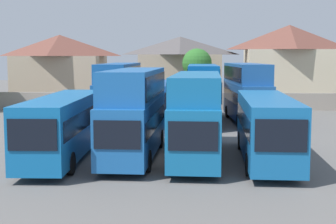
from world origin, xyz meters
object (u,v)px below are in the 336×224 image
(bus_5, at_px, (119,89))
(house_terrace_left, at_px, (60,68))
(bus_1, at_px, (64,124))
(tree_right_of_lot, at_px, (197,64))
(bus_4, at_px, (267,125))
(bus_7, at_px, (203,90))
(bus_3, at_px, (197,111))
(bus_2, at_px, (135,108))
(bus_6, at_px, (164,99))
(bus_8, at_px, (246,89))
(house_terrace_centre, at_px, (180,69))
(house_terrace_right, at_px, (289,63))

(bus_5, bearing_deg, house_terrace_left, -150.86)
(bus_1, distance_m, tree_right_of_lot, 29.35)
(bus_4, bearing_deg, bus_7, -166.55)
(bus_1, relative_size, tree_right_of_lot, 1.78)
(bus_3, bearing_deg, bus_2, -86.68)
(bus_6, height_order, bus_7, bus_7)
(bus_2, xyz_separation_m, house_terrace_left, (-12.93, 33.17, 1.43))
(bus_1, height_order, bus_8, bus_8)
(bus_7, distance_m, tree_right_of_lot, 12.85)
(bus_3, height_order, bus_6, bus_3)
(bus_3, xyz_separation_m, house_terrace_left, (-16.38, 33.12, 1.56))
(bus_8, bearing_deg, bus_2, -30.59)
(bus_6, distance_m, tree_right_of_lot, 13.09)
(bus_3, xyz_separation_m, bus_6, (-2.62, 15.13, -0.70))
(bus_4, height_order, bus_6, bus_4)
(bus_8, xyz_separation_m, house_terrace_centre, (-6.05, 18.75, 1.27))
(bus_2, distance_m, house_terrace_right, 37.04)
(bus_3, xyz_separation_m, house_terrace_right, (11.56, 33.75, 2.15))
(house_terrace_centre, height_order, house_terrace_right, house_terrace_right)
(bus_1, distance_m, bus_6, 16.45)
(bus_7, relative_size, house_terrace_centre, 1.13)
(bus_2, xyz_separation_m, bus_7, (4.12, 14.92, -0.01))
(bus_2, relative_size, bus_3, 0.94)
(house_terrace_right, height_order, tree_right_of_lot, house_terrace_right)
(bus_7, distance_m, house_terrace_centre, 19.46)
(bus_8, height_order, house_terrace_right, house_terrace_right)
(bus_3, bearing_deg, tree_right_of_lot, -178.29)
(bus_1, height_order, tree_right_of_lot, tree_right_of_lot)
(bus_4, distance_m, house_terrace_left, 39.45)
(house_terrace_left, height_order, tree_right_of_lot, house_terrace_left)
(bus_6, bearing_deg, tree_right_of_lot, 170.15)
(bus_2, bearing_deg, tree_right_of_lot, 174.17)
(bus_2, bearing_deg, bus_7, 166.55)
(house_terrace_left, relative_size, tree_right_of_lot, 1.66)
(bus_1, distance_m, bus_2, 3.97)
(bus_2, relative_size, bus_8, 0.96)
(bus_5, relative_size, bus_6, 1.08)
(bus_4, distance_m, bus_6, 17.10)
(bus_5, bearing_deg, bus_8, 93.72)
(bus_7, bearing_deg, bus_8, 98.69)
(bus_2, height_order, bus_6, bus_2)
(house_terrace_centre, bearing_deg, house_terrace_right, -1.75)
(bus_1, bearing_deg, tree_right_of_lot, 163.69)
(bus_2, height_order, tree_right_of_lot, tree_right_of_lot)
(bus_2, bearing_deg, bus_4, 86.43)
(house_terrace_left, height_order, house_terrace_centre, house_terrace_left)
(bus_1, relative_size, bus_3, 1.02)
(bus_5, xyz_separation_m, house_terrace_right, (18.03, 18.92, 1.97))
(bus_3, height_order, house_terrace_centre, house_terrace_centre)
(bus_1, relative_size, house_terrace_centre, 1.12)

